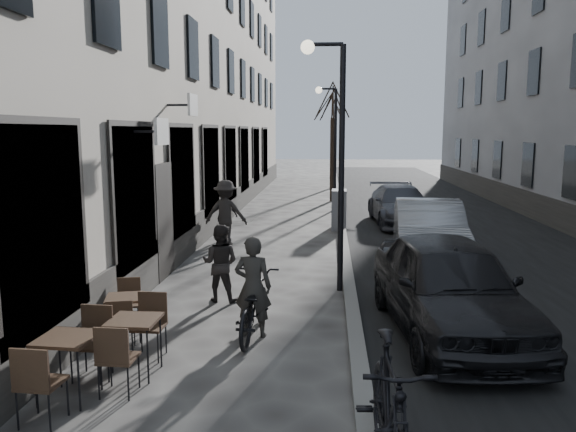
# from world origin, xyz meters

# --- Properties ---
(road) EXTENTS (7.30, 60.00, 0.00)m
(road) POSITION_xyz_m (3.85, 16.00, 0.00)
(road) COLOR black
(road) RESTS_ON ground
(kerb) EXTENTS (0.25, 60.00, 0.12)m
(kerb) POSITION_xyz_m (0.20, 16.00, 0.06)
(kerb) COLOR slate
(kerb) RESTS_ON ground
(building_left) EXTENTS (4.00, 35.00, 16.00)m
(building_left) POSITION_xyz_m (-6.00, 16.50, 8.00)
(building_left) COLOR #A19987
(building_left) RESTS_ON ground
(streetlamp_near) EXTENTS (0.90, 0.28, 5.09)m
(streetlamp_near) POSITION_xyz_m (-0.17, 6.00, 3.16)
(streetlamp_near) COLOR black
(streetlamp_near) RESTS_ON ground
(streetlamp_far) EXTENTS (0.90, 0.28, 5.09)m
(streetlamp_far) POSITION_xyz_m (-0.17, 18.00, 3.16)
(streetlamp_far) COLOR black
(streetlamp_far) RESTS_ON ground
(tree_near) EXTENTS (2.40, 2.40, 5.70)m
(tree_near) POSITION_xyz_m (-0.10, 21.00, 4.66)
(tree_near) COLOR black
(tree_near) RESTS_ON ground
(tree_far) EXTENTS (2.40, 2.40, 5.70)m
(tree_far) POSITION_xyz_m (-0.10, 27.00, 4.66)
(tree_far) COLOR black
(tree_far) RESTS_ON ground
(bistro_set_a) EXTENTS (0.70, 1.65, 0.96)m
(bistro_set_a) POSITION_xyz_m (-3.45, 0.93, 0.50)
(bistro_set_a) COLOR black
(bistro_set_a) RESTS_ON ground
(bistro_set_b) EXTENTS (0.66, 1.60, 0.94)m
(bistro_set_b) POSITION_xyz_m (-2.87, 1.68, 0.48)
(bistro_set_b) COLOR black
(bistro_set_b) RESTS_ON ground
(bistro_set_c) EXTENTS (0.71, 1.45, 0.83)m
(bistro_set_c) POSITION_xyz_m (-3.49, 2.99, 0.43)
(bistro_set_c) COLOR black
(bistro_set_c) RESTS_ON ground
(utility_cabinet) EXTENTS (0.51, 0.91, 1.34)m
(utility_cabinet) POSITION_xyz_m (0.10, 13.37, 0.67)
(utility_cabinet) COLOR slate
(utility_cabinet) RESTS_ON ground
(bicycle) EXTENTS (0.81, 1.98, 1.02)m
(bicycle) POSITION_xyz_m (-1.46, 3.25, 0.51)
(bicycle) COLOR black
(bicycle) RESTS_ON ground
(cyclist_rider) EXTENTS (0.63, 0.44, 1.66)m
(cyclist_rider) POSITION_xyz_m (-1.46, 3.25, 0.83)
(cyclist_rider) COLOR #2B2925
(cyclist_rider) RESTS_ON ground
(pedestrian_near) EXTENTS (0.81, 0.67, 1.52)m
(pedestrian_near) POSITION_xyz_m (-2.35, 5.11, 0.76)
(pedestrian_near) COLOR black
(pedestrian_near) RESTS_ON ground
(pedestrian_mid) EXTENTS (1.24, 0.73, 1.90)m
(pedestrian_mid) POSITION_xyz_m (-3.23, 10.51, 0.95)
(pedestrian_mid) COLOR #282423
(pedestrian_mid) RESTS_ON ground
(pedestrian_far) EXTENTS (0.94, 0.79, 1.51)m
(pedestrian_far) POSITION_xyz_m (-3.40, 11.03, 0.76)
(pedestrian_far) COLOR black
(pedestrian_far) RESTS_ON ground
(car_near) EXTENTS (2.36, 4.92, 1.62)m
(car_near) POSITION_xyz_m (1.72, 3.59, 0.81)
(car_near) COLOR black
(car_near) RESTS_ON ground
(car_mid) EXTENTS (2.02, 4.83, 1.55)m
(car_mid) POSITION_xyz_m (2.30, 8.82, 0.78)
(car_mid) COLOR gray
(car_mid) RESTS_ON ground
(car_far) EXTENTS (2.17, 4.80, 1.36)m
(car_far) POSITION_xyz_m (2.30, 14.62, 0.68)
(car_far) COLOR #383A42
(car_far) RESTS_ON ground
(moped) EXTENTS (0.72, 2.25, 1.34)m
(moped) POSITION_xyz_m (0.35, -0.41, 0.67)
(moped) COLOR black
(moped) RESTS_ON ground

